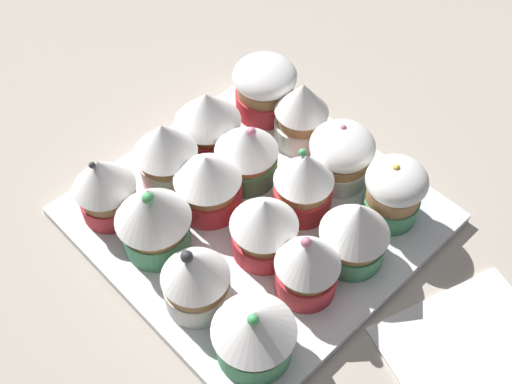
{
  "coord_description": "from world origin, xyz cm",
  "views": [
    {
      "loc": [
        -25.58,
        24.65,
        49.46
      ],
      "look_at": [
        0.0,
        0.0,
        4.2
      ],
      "focal_mm": 44.54,
      "sensor_mm": 36.0,
      "label": 1
    }
  ],
  "objects": [
    {
      "name": "cupcake_14",
      "position": [
        3.47,
        8.93,
        5.41
      ],
      "size": [
        6.68,
        6.68,
        8.29
      ],
      "color": "#4C9E6B",
      "rests_on": "baking_tray"
    },
    {
      "name": "cupcake_5",
      "position": [
        -2.58,
        -3.5,
        4.9
      ],
      "size": [
        5.53,
        5.53,
        7.6
      ],
      "color": "#D1333D",
      "rests_on": "baking_tray"
    },
    {
      "name": "ground_plane",
      "position": [
        0.0,
        0.0,
        -1.5
      ],
      "size": [
        180.0,
        180.0,
        3.0
      ],
      "primitive_type": "cube",
      "color": "#B2A899"
    },
    {
      "name": "cupcake_11",
      "position": [
        8.73,
        3.31,
        5.15
      ],
      "size": [
        6.05,
        6.05,
        7.5
      ],
      "color": "white",
      "rests_on": "baking_tray"
    },
    {
      "name": "cupcake_4",
      "position": [
        -9.31,
        -2.73,
        4.94
      ],
      "size": [
        6.11,
        6.11,
        7.29
      ],
      "color": "#4C9E6B",
      "rests_on": "baking_tray"
    },
    {
      "name": "cupcake_1",
      "position": [
        -2.45,
        -8.83,
        4.37
      ],
      "size": [
        6.22,
        6.22,
        6.34
      ],
      "color": "white",
      "rests_on": "baking_tray"
    },
    {
      "name": "cupcake_13",
      "position": [
        -3.31,
        10.0,
        4.75
      ],
      "size": [
        5.7,
        5.7,
        7.38
      ],
      "color": "white",
      "rests_on": "baking_tray"
    },
    {
      "name": "cupcake_15",
      "position": [
        9.48,
        9.79,
        4.96
      ],
      "size": [
        5.75,
        5.75,
        7.37
      ],
      "color": "#D1333D",
      "rests_on": "baking_tray"
    },
    {
      "name": "cupcake_10",
      "position": [
        3.67,
        2.57,
        4.64
      ],
      "size": [
        6.29,
        6.29,
        6.79
      ],
      "color": "#D1333D",
      "rests_on": "baking_tray"
    },
    {
      "name": "napkin",
      "position": [
        -21.81,
        -3.53,
        0.3
      ],
      "size": [
        14.18,
        16.28,
        0.6
      ],
      "primitive_type": "cube",
      "rotation": [
        0.0,
        0.0,
        -0.31
      ],
      "color": "white",
      "rests_on": "ground_plane"
    },
    {
      "name": "cupcake_7",
      "position": [
        9.59,
        -2.64,
        4.8
      ],
      "size": [
        6.62,
        6.62,
        6.84
      ],
      "color": "#D1333D",
      "rests_on": "baking_tray"
    },
    {
      "name": "cupcake_8",
      "position": [
        -8.75,
        2.57,
        5.0
      ],
      "size": [
        5.53,
        5.53,
        7.71
      ],
      "color": "#D1333D",
      "rests_on": "baking_tray"
    },
    {
      "name": "baking_tray",
      "position": [
        0.0,
        0.0,
        0.6
      ],
      "size": [
        28.7,
        28.7,
        1.2
      ],
      "color": "silver",
      "rests_on": "ground_plane"
    },
    {
      "name": "cupcake_9",
      "position": [
        -3.46,
        2.37,
        4.84
      ],
      "size": [
        6.02,
        6.02,
        7.07
      ],
      "color": "#D1333D",
      "rests_on": "baking_tray"
    },
    {
      "name": "cupcake_0",
      "position": [
        -8.78,
        -8.8,
        4.63
      ],
      "size": [
        5.63,
        5.63,
        6.81
      ],
      "color": "#4C9E6B",
      "rests_on": "baking_tray"
    },
    {
      "name": "cupcake_3",
      "position": [
        9.15,
        -10.05,
        4.58
      ],
      "size": [
        6.64,
        6.64,
        6.47
      ],
      "color": "#D1333D",
      "rests_on": "baking_tray"
    },
    {
      "name": "cupcake_12",
      "position": [
        -9.94,
        9.8,
        4.65
      ],
      "size": [
        6.68,
        6.68,
        6.88
      ],
      "color": "#4C9E6B",
      "rests_on": "baking_tray"
    },
    {
      "name": "cupcake_2",
      "position": [
        3.62,
        -9.76,
        4.97
      ],
      "size": [
        5.39,
        5.39,
        7.47
      ],
      "color": "white",
      "rests_on": "baking_tray"
    },
    {
      "name": "cupcake_6",
      "position": [
        3.84,
        -2.45,
        4.51
      ],
      "size": [
        6.11,
        6.11,
        6.81
      ],
      "color": "#4C9E6B",
      "rests_on": "baking_tray"
    }
  ]
}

